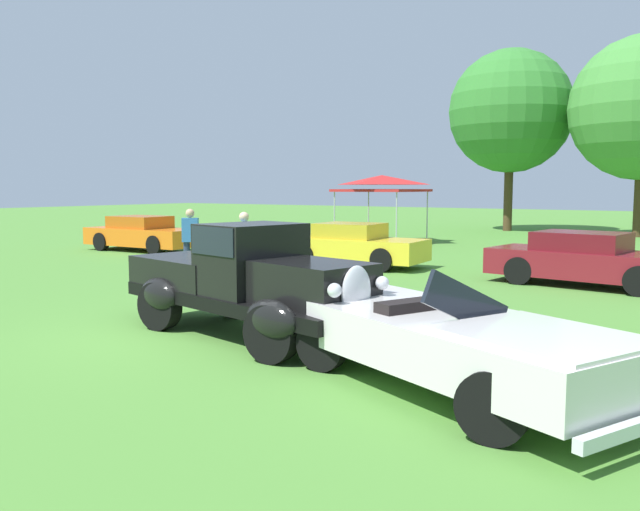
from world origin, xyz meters
TOP-DOWN VIEW (x-y plane):
  - ground_plane at (0.00, 0.00)m, footprint 120.00×120.00m
  - feature_pickup_truck at (0.78, 0.31)m, footprint 4.79×2.54m
  - neighbor_convertible at (4.39, -0.52)m, footprint 4.80×3.36m
  - show_car_orange at (-10.89, 8.56)m, footprint 4.42×1.84m
  - show_car_yellow at (-2.38, 8.71)m, footprint 4.05×1.95m
  - show_car_burgundy at (3.90, 8.43)m, footprint 4.50×2.21m
  - spectator_near_truck at (-4.82, 4.77)m, footprint 0.46×0.43m
  - spectator_between_cars at (-2.37, 3.95)m, footprint 0.33×0.45m
  - canopy_tent_left_field at (-5.51, 16.19)m, footprint 3.04×3.04m
  - treeline_far_left at (-3.60, 26.24)m, footprint 6.18×6.18m

SIDE VIEW (x-z plane):
  - ground_plane at x=0.00m, z-range 0.00..0.00m
  - neighbor_convertible at x=4.39m, z-range -0.12..1.28m
  - show_car_yellow at x=-2.38m, z-range -0.01..1.21m
  - show_car_burgundy at x=3.90m, z-range -0.01..1.21m
  - show_car_orange at x=-10.89m, z-range -0.01..1.21m
  - feature_pickup_truck at x=0.78m, z-range 0.02..1.72m
  - spectator_near_truck at x=-4.82m, z-range 0.07..1.76m
  - spectator_between_cars at x=-2.37m, z-range 0.07..1.76m
  - canopy_tent_left_field at x=-5.51m, z-range 1.07..3.78m
  - treeline_far_left at x=-3.60m, z-range 1.46..10.59m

